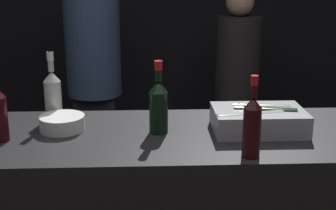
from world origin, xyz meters
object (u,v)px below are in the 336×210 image
bowl_white (62,123)px  red_wine_bottle_tall (252,125)px  person_blond_tee (237,83)px  person_in_hoodie (94,72)px  ice_bin_with_bottles (259,119)px  white_wine_bottle (53,94)px  red_wine_bottle_burgundy (159,104)px

bowl_white → red_wine_bottle_tall: bearing=-23.5°
person_blond_tee → person_in_hoodie: bearing=-58.6°
ice_bin_with_bottles → bowl_white: (-0.88, 0.05, -0.02)m
white_wine_bottle → red_wine_bottle_tall: white_wine_bottle is taller
white_wine_bottle → red_wine_bottle_tall: bearing=-29.8°
red_wine_bottle_burgundy → white_wine_bottle: bearing=158.6°
person_in_hoodie → person_blond_tee: person_in_hoodie is taller
red_wine_bottle_tall → person_in_hoodie: person_in_hoodie is taller
white_wine_bottle → red_wine_bottle_burgundy: (0.49, -0.19, -0.00)m
ice_bin_with_bottles → red_wine_bottle_tall: 0.31m
bowl_white → person_blond_tee: (1.08, 1.53, -0.21)m
bowl_white → person_in_hoodie: 1.44m
ice_bin_with_bottles → white_wine_bottle: white_wine_bottle is taller
person_in_hoodie → person_blond_tee: (1.10, 0.10, -0.11)m
bowl_white → white_wine_bottle: size_ratio=0.61×
red_wine_bottle_burgundy → person_blond_tee: bearing=67.7°
bowl_white → person_in_hoodie: bearing=90.6°
bowl_white → person_blond_tee: bearing=54.8°
ice_bin_with_bottles → red_wine_bottle_tall: (-0.10, -0.29, 0.07)m
white_wine_bottle → ice_bin_with_bottles: bearing=-11.6°
white_wine_bottle → red_wine_bottle_tall: size_ratio=1.02×
person_blond_tee → red_wine_bottle_burgundy: bearing=4.1°
bowl_white → red_wine_bottle_tall: (0.78, -0.34, 0.10)m
red_wine_bottle_tall → white_wine_bottle: bearing=150.2°
bowl_white → white_wine_bottle: (-0.06, 0.14, 0.10)m
white_wine_bottle → bowl_white: bearing=-66.5°
white_wine_bottle → person_blond_tee: person_blond_tee is taller
white_wine_bottle → person_blond_tee: 1.82m
bowl_white → red_wine_bottle_burgundy: (0.43, -0.05, 0.09)m
ice_bin_with_bottles → person_in_hoodie: person_in_hoodie is taller
red_wine_bottle_burgundy → person_blond_tee: (0.65, 1.58, -0.30)m
ice_bin_with_bottles → person_blond_tee: size_ratio=0.25×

